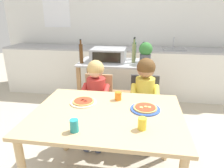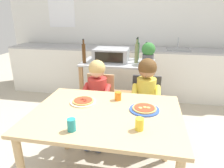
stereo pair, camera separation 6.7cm
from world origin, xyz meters
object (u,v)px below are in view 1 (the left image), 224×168
dining_table (107,123)px  child_in_red_shirt (95,93)px  drinking_cup_orange (118,96)px  bottle_clear_vinegar (144,54)px  dining_chair_right (144,104)px  pizza_plate_cream (83,102)px  bottle_squat_spirits (134,50)px  drinking_cup_yellow (142,124)px  potted_herb_plant (146,52)px  dining_chair_left (98,103)px  pizza_plate_blue_rimmed (145,108)px  drinking_cup_teal (74,126)px  kitchen_island_cart (115,80)px  child_in_yellow_shirt (145,91)px  bottle_slim_sauce (134,53)px  toaster_oven (109,55)px  bottle_dark_olive_oil (81,53)px

dining_table → child_in_red_shirt: child_in_red_shirt is taller
child_in_red_shirt → drinking_cup_orange: (0.31, -0.34, 0.12)m
bottle_clear_vinegar → dining_chair_right: (0.03, -0.68, -0.49)m
dining_chair_right → pizza_plate_cream: bearing=-132.3°
bottle_squat_spirits → drinking_cup_yellow: bearing=-85.2°
potted_herb_plant → dining_chair_left: potted_herb_plant is taller
pizza_plate_cream → drinking_cup_orange: size_ratio=3.04×
pizza_plate_blue_rimmed → bottle_squat_spirits: bearing=96.7°
dining_table → dining_chair_left: bearing=108.5°
bottle_clear_vinegar → drinking_cup_teal: size_ratio=3.07×
bottle_squat_spirits → drinking_cup_yellow: 1.83m
drinking_cup_yellow → drinking_cup_orange: (-0.23, 0.49, -0.01)m
kitchen_island_cart → child_in_red_shirt: 0.77m
child_in_yellow_shirt → kitchen_island_cart: bearing=121.4°
potted_herb_plant → dining_table: bearing=-103.5°
bottle_slim_sauce → potted_herb_plant: bottle_slim_sauce is taller
dining_chair_left → pizza_plate_cream: bearing=-90.0°
child_in_yellow_shirt → pizza_plate_cream: (-0.57, -0.51, 0.06)m
drinking_cup_teal → bottle_squat_spirits: bearing=80.4°
pizza_plate_blue_rimmed → drinking_cup_yellow: 0.32m
dining_chair_left → child_in_yellow_shirt: size_ratio=0.77×
kitchen_island_cart → dining_chair_right: bearing=-54.0°
dining_chair_left → drinking_cup_orange: drinking_cup_orange is taller
toaster_oven → drinking_cup_teal: toaster_oven is taller
pizza_plate_blue_rimmed → drinking_cup_teal: 0.65m
pizza_plate_blue_rimmed → drinking_cup_yellow: (-0.02, -0.32, 0.03)m
dining_chair_left → pizza_plate_blue_rimmed: size_ratio=3.15×
bottle_dark_olive_oil → bottle_slim_sauce: bearing=11.0°
kitchen_island_cart → dining_table: (0.11, -1.38, 0.07)m
child_in_yellow_shirt → potted_herb_plant: bearing=90.6°
bottle_clear_vinegar → dining_chair_left: bottle_clear_vinegar is taller
drinking_cup_orange → pizza_plate_cream: bearing=-158.6°
dining_chair_left → drinking_cup_orange: (0.31, -0.46, 0.30)m
pizza_plate_cream → dining_chair_right: bearing=47.7°
drinking_cup_orange → dining_table: bearing=-103.0°
bottle_slim_sauce → bottle_clear_vinegar: bearing=34.1°
drinking_cup_yellow → bottle_slim_sauce: bearing=95.3°
bottle_slim_sauce → child_in_red_shirt: bearing=-118.2°
bottle_squat_spirits → pizza_plate_cream: size_ratio=1.39×
bottle_slim_sauce → dining_table: (-0.15, -1.36, -0.35)m
pizza_plate_blue_rimmed → bottle_dark_olive_oil: bearing=128.9°
potted_herb_plant → child_in_red_shirt: bearing=-129.1°
bottle_squat_spirits → dining_table: size_ratio=0.27×
pizza_plate_blue_rimmed → bottle_clear_vinegar: bearing=91.4°
child_in_red_shirt → kitchen_island_cart: bearing=79.9°
kitchen_island_cart → pizza_plate_cream: bearing=-96.3°
dining_chair_right → drinking_cup_yellow: bearing=-91.4°
bottle_clear_vinegar → potted_herb_plant: (0.03, -0.14, 0.05)m
dining_chair_left → child_in_yellow_shirt: 0.61m
toaster_oven → bottle_squat_spirits: bearing=27.7°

